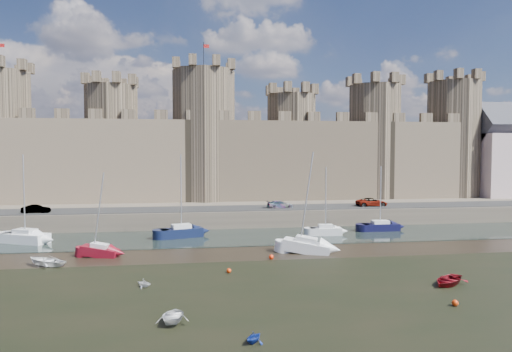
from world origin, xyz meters
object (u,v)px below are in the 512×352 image
object	(u,v)px
sailboat_5	(307,246)
dinghy_1	(254,337)
sailboat_4	(100,250)
car_3	(372,202)
sailboat_0	(25,237)
sailboat_3	(380,226)
car_1	(36,209)
sailboat_2	(325,230)
car_2	(280,204)
sailboat_1	(181,231)

from	to	relation	value
sailboat_5	dinghy_1	distance (m)	24.34
dinghy_1	sailboat_4	bearing A→B (deg)	-18.17
sailboat_4	dinghy_1	distance (m)	27.27
car_3	sailboat_5	world-z (taller)	sailboat_5
sailboat_4	car_3	bearing A→B (deg)	40.22
car_3	sailboat_5	bearing A→B (deg)	141.61
car_3	sailboat_0	distance (m)	48.95
sailboat_3	car_1	bearing A→B (deg)	171.10
car_3	sailboat_5	distance (m)	25.17
sailboat_2	dinghy_1	xyz separation A→B (m)	(-14.09, -32.28, -0.40)
sailboat_0	sailboat_2	distance (m)	37.40
car_3	sailboat_4	distance (m)	41.93
sailboat_5	dinghy_1	bearing A→B (deg)	-89.86
sailboat_5	car_2	bearing A→B (deg)	109.15
sailboat_3	dinghy_1	distance (m)	41.27
sailboat_1	car_3	bearing A→B (deg)	-0.39
sailboat_0	sailboat_5	world-z (taller)	sailboat_5
car_2	sailboat_3	world-z (taller)	sailboat_3
car_2	sailboat_3	bearing A→B (deg)	-125.92
sailboat_4	sailboat_5	bearing A→B (deg)	10.87
car_1	sailboat_0	bearing A→B (deg)	-171.21
sailboat_0	sailboat_1	xyz separation A→B (m)	(18.58, 1.01, 0.01)
sailboat_2	dinghy_1	size ratio (longest dim) A/B	6.83
car_1	sailboat_1	xyz separation A→B (m)	(20.09, -7.86, -2.27)
sailboat_5	car_3	bearing A→B (deg)	73.42
sailboat_0	sailboat_1	distance (m)	18.61
car_2	dinghy_1	distance (m)	43.38
sailboat_0	sailboat_1	world-z (taller)	sailboat_1
car_1	sailboat_3	distance (m)	48.02
sailboat_0	dinghy_1	distance (m)	39.91
car_2	sailboat_1	xyz separation A→B (m)	(-14.66, -8.73, -2.24)
car_2	car_1	bearing A→B (deg)	86.54
car_1	car_3	distance (m)	49.41
dinghy_1	sailboat_2	bearing A→B (deg)	-70.38
sailboat_0	sailboat_3	size ratio (longest dim) A/B	1.19
car_3	dinghy_1	size ratio (longest dim) A/B	3.67
sailboat_0	sailboat_4	distance (m)	13.29
car_2	dinghy_1	size ratio (longest dim) A/B	3.03
sailboat_4	sailboat_5	distance (m)	22.11
sailboat_0	sailboat_4	size ratio (longest dim) A/B	1.19
sailboat_2	sailboat_5	world-z (taller)	sailboat_5
sailboat_3	sailboat_4	xyz separation A→B (m)	(-35.72, -10.56, -0.04)
sailboat_4	dinghy_1	world-z (taller)	sailboat_4
car_3	sailboat_0	world-z (taller)	sailboat_0
sailboat_2	sailboat_4	bearing A→B (deg)	-157.93
car_1	sailboat_0	size ratio (longest dim) A/B	0.34
sailboat_3	dinghy_1	size ratio (longest dim) A/B	6.83
car_2	sailboat_2	size ratio (longest dim) A/B	0.44
car_3	sailboat_2	size ratio (longest dim) A/B	0.54
sailboat_4	sailboat_0	bearing A→B (deg)	154.74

